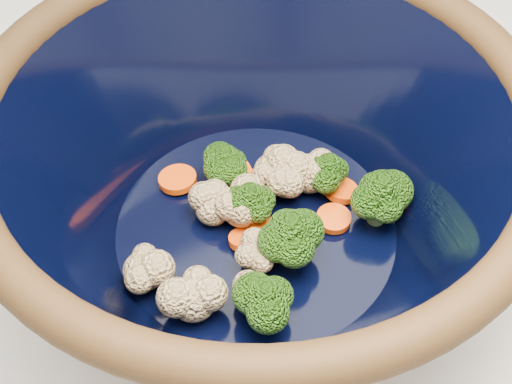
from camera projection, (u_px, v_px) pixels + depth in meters
The scene contains 2 objects.
mixing_bowl at pixel (256, 177), 0.52m from camera, with size 0.46×0.46×0.18m.
vegetable_pile at pixel (274, 216), 0.54m from camera, with size 0.22×0.19×0.06m.
Camera 1 is at (-0.17, -0.32, 1.39)m, focal length 50.00 mm.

